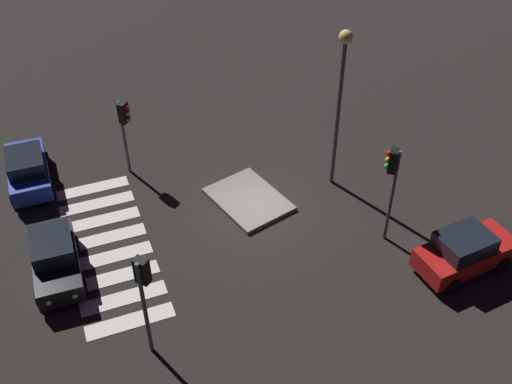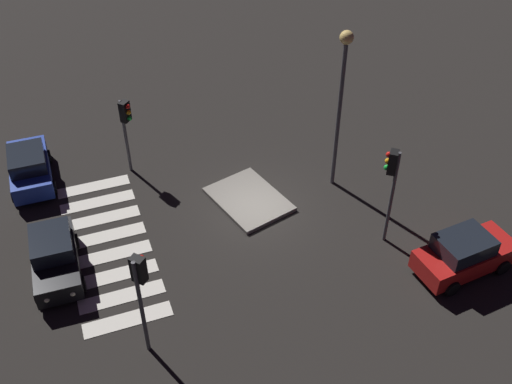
# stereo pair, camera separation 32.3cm
# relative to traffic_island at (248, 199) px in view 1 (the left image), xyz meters

# --- Properties ---
(ground_plane) EXTENTS (80.00, 80.00, 0.00)m
(ground_plane) POSITION_rel_traffic_island_xyz_m (0.66, 0.10, -0.09)
(ground_plane) COLOR black
(traffic_island) EXTENTS (4.09, 3.47, 0.18)m
(traffic_island) POSITION_rel_traffic_island_xyz_m (0.00, 0.00, 0.00)
(traffic_island) COLOR gray
(traffic_island) RESTS_ON ground
(car_black) EXTENTS (3.95, 1.92, 1.70)m
(car_black) POSITION_rel_traffic_island_xyz_m (1.42, -8.34, 0.74)
(car_black) COLOR black
(car_black) RESTS_ON ground
(car_red) EXTENTS (2.19, 4.12, 1.74)m
(car_red) POSITION_rel_traffic_island_xyz_m (6.70, 6.36, 0.76)
(car_red) COLOR red
(car_red) RESTS_ON ground
(car_blue) EXTENTS (4.03, 1.92, 1.75)m
(car_blue) POSITION_rel_traffic_island_xyz_m (-4.69, -8.80, 0.77)
(car_blue) COLOR #1E389E
(car_blue) RESTS_ON ground
(traffic_light_east) EXTENTS (0.54, 0.53, 4.25)m
(traffic_light_east) POSITION_rel_traffic_island_xyz_m (6.05, -5.73, 3.13)
(traffic_light_east) COLOR #47474C
(traffic_light_east) RESTS_ON ground
(traffic_light_south) EXTENTS (0.54, 0.54, 3.75)m
(traffic_light_south) POSITION_rel_traffic_island_xyz_m (-3.91, -4.32, 2.75)
(traffic_light_south) COLOR #47474C
(traffic_light_south) RESTS_ON ground
(traffic_light_north) EXTENTS (0.54, 0.53, 4.39)m
(traffic_light_north) POSITION_rel_traffic_island_xyz_m (4.11, 4.29, 3.24)
(traffic_light_north) COLOR #47474C
(traffic_light_north) RESTS_ON ground
(street_lamp) EXTENTS (0.56, 0.56, 7.41)m
(street_lamp) POSITION_rel_traffic_island_xyz_m (0.08, 4.02, 4.99)
(street_lamp) COLOR #47474C
(street_lamp) RESTS_ON ground
(crosswalk_near) EXTENTS (8.75, 3.20, 0.02)m
(crosswalk_near) POSITION_rel_traffic_island_xyz_m (0.66, -6.28, -0.08)
(crosswalk_near) COLOR silver
(crosswalk_near) RESTS_ON ground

